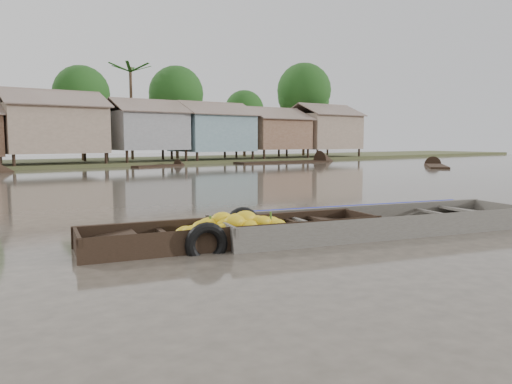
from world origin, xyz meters
TOP-DOWN VIEW (x-y plane):
  - ground at (0.00, 0.00)m, footprint 120.00×120.00m
  - riverbank at (3.03, 31.86)m, footprint 120.00×12.47m
  - banana_boat at (-1.59, 0.51)m, footprint 5.93×2.58m
  - viewer_boat at (1.57, -0.32)m, footprint 7.31×3.55m
  - distant_boats at (8.75, 23.44)m, footprint 46.26×15.09m

SIDE VIEW (x-z plane):
  - distant_boats at x=8.75m, z-range -0.22..0.12m
  - ground at x=0.00m, z-range 0.00..0.00m
  - viewer_boat at x=1.57m, z-range -0.23..0.34m
  - banana_boat at x=-1.59m, z-range -0.24..0.58m
  - riverbank at x=3.03m, z-range -2.04..8.18m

